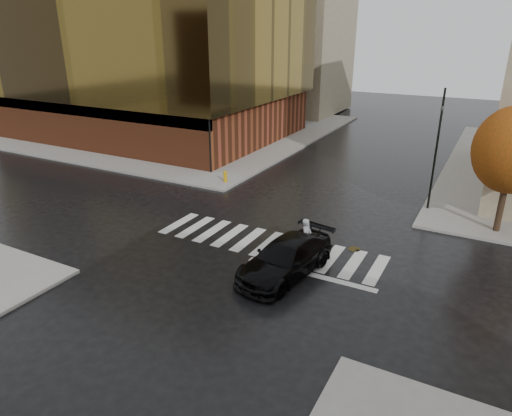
% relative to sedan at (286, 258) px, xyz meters
% --- Properties ---
extents(ground, '(120.00, 120.00, 0.00)m').
position_rel_sedan_xyz_m(ground, '(-2.04, 1.80, -0.78)').
color(ground, black).
rests_on(ground, ground).
extents(sidewalk_nw, '(30.00, 30.00, 0.15)m').
position_rel_sedan_xyz_m(sidewalk_nw, '(-23.04, 22.80, -0.71)').
color(sidewalk_nw, gray).
rests_on(sidewalk_nw, ground).
extents(crosswalk, '(12.00, 3.00, 0.01)m').
position_rel_sedan_xyz_m(crosswalk, '(-2.04, 2.30, -0.78)').
color(crosswalk, silver).
rests_on(crosswalk, ground).
extents(office_glass, '(27.00, 19.00, 16.00)m').
position_rel_sedan_xyz_m(office_glass, '(-24.04, 19.79, 7.49)').
color(office_glass, brown).
rests_on(office_glass, sidewalk_nw).
extents(building_nw_far, '(14.00, 12.00, 20.00)m').
position_rel_sedan_xyz_m(building_nw_far, '(-18.04, 38.80, 9.37)').
color(building_nw_far, gray).
rests_on(building_nw_far, sidewalk_nw).
extents(sedan, '(3.08, 5.70, 1.57)m').
position_rel_sedan_xyz_m(sedan, '(0.00, 0.00, 0.00)').
color(sedan, black).
rests_on(sedan, ground).
extents(cyclist, '(1.75, 0.72, 1.95)m').
position_rel_sedan_xyz_m(cyclist, '(0.25, 1.90, -0.12)').
color(cyclist, '#9E290E').
rests_on(cyclist, ground).
extents(traffic_light_nw, '(0.21, 0.19, 7.57)m').
position_rel_sedan_xyz_m(traffic_light_nw, '(-11.04, 10.80, 3.71)').
color(traffic_light_nw, black).
rests_on(traffic_light_nw, sidewalk_nw).
extents(traffic_light_ne, '(0.18, 0.20, 6.94)m').
position_rel_sedan_xyz_m(traffic_light_ne, '(4.26, 10.80, 3.28)').
color(traffic_light_ne, black).
rests_on(traffic_light_ne, sidewalk_ne).
extents(fire_hydrant, '(0.28, 0.28, 0.78)m').
position_rel_sedan_xyz_m(fire_hydrant, '(-8.90, 9.36, -0.20)').
color(fire_hydrant, '#D79C0C').
rests_on(fire_hydrant, sidewalk_nw).
extents(manhole, '(0.79, 0.79, 0.01)m').
position_rel_sedan_xyz_m(manhole, '(1.96, 3.80, -0.78)').
color(manhole, '#423717').
rests_on(manhole, ground).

